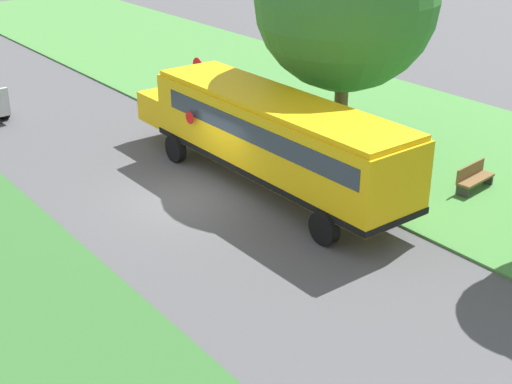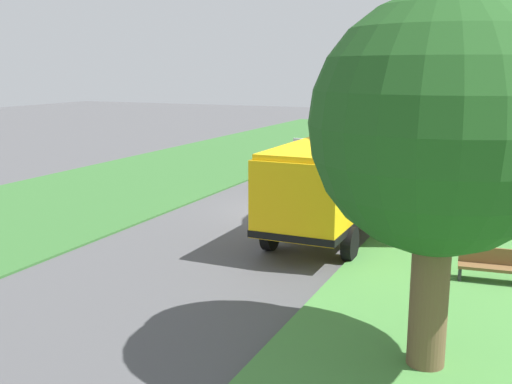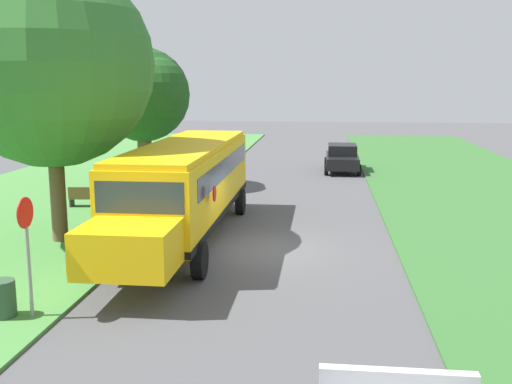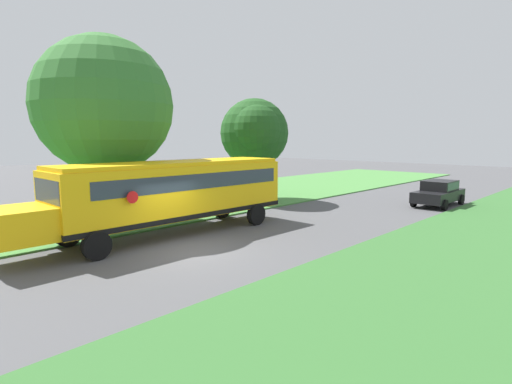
{
  "view_description": "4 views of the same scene",
  "coord_description": "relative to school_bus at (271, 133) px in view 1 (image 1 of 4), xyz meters",
  "views": [
    {
      "loc": [
        10.9,
        17.85,
        9.73
      ],
      "look_at": [
        -0.38,
        3.26,
        1.31
      ],
      "focal_mm": 50.0,
      "sensor_mm": 36.0,
      "label": 1
    },
    {
      "loc": [
        -8.37,
        21.19,
        5.48
      ],
      "look_at": [
        -0.27,
        3.3,
        1.4
      ],
      "focal_mm": 42.0,
      "sensor_mm": 36.0,
      "label": 2
    },
    {
      "loc": [
        1.69,
        -17.89,
        5.17
      ],
      "look_at": [
        -0.66,
        2.95,
        1.27
      ],
      "focal_mm": 42.0,
      "sensor_mm": 36.0,
      "label": 3
    },
    {
      "loc": [
        11.58,
        -8.71,
        4.1
      ],
      "look_at": [
        -1.66,
        5.11,
        1.57
      ],
      "focal_mm": 28.0,
      "sensor_mm": 36.0,
      "label": 4
    }
  ],
  "objects": [
    {
      "name": "trash_bin",
      "position": [
        -2.46,
        -7.15,
        -1.47
      ],
      "size": [
        0.56,
        0.56,
        0.9
      ],
      "primitive_type": "cylinder",
      "color": "#2D4C33",
      "rests_on": "ground"
    },
    {
      "name": "school_bus",
      "position": [
        0.0,
        0.0,
        0.0
      ],
      "size": [
        2.84,
        12.42,
        3.16
      ],
      "color": "yellow",
      "rests_on": "ground"
    },
    {
      "name": "oak_tree_beside_bus",
      "position": [
        -4.13,
        -0.79,
        3.67
      ],
      "size": [
        6.39,
        6.39,
        8.88
      ],
      "color": "brown",
      "rests_on": "ground"
    },
    {
      "name": "stop_sign",
      "position": [
        -1.85,
        -7.05,
        -0.19
      ],
      "size": [
        0.08,
        0.68,
        2.74
      ],
      "color": "gray",
      "rests_on": "ground"
    },
    {
      "name": "ground_plane",
      "position": [
        2.75,
        -0.99,
        -1.92
      ],
      "size": [
        120.0,
        120.0,
        0.0
      ],
      "primitive_type": "plane",
      "color": "#4C4C4F"
    },
    {
      "name": "park_bench",
      "position": [
        -5.08,
        4.31,
        -1.45
      ],
      "size": [
        1.64,
        0.67,
        0.92
      ],
      "color": "brown",
      "rests_on": "ground"
    },
    {
      "name": "grass_verge",
      "position": [
        -7.25,
        -0.99,
        -1.88
      ],
      "size": [
        12.0,
        80.0,
        0.08
      ],
      "primitive_type": "cube",
      "color": "#47843D",
      "rests_on": "ground"
    }
  ]
}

